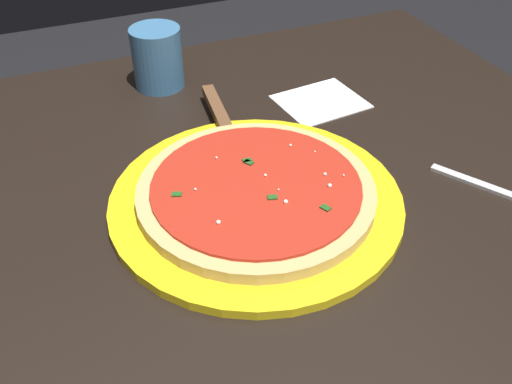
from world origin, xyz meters
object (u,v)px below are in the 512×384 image
Objects in this scene: serving_plate at (256,201)px; cup_tall_drink at (157,58)px; pizza_server at (223,124)px; fork at (510,195)px; pizza at (256,191)px; napkin_folded_right at (321,102)px.

cup_tall_drink is (0.03, -0.35, 0.04)m from serving_plate.
cup_tall_drink reaches higher than pizza_server.
pizza is at bearing -20.26° from fork.
napkin_folded_right is at bearing 144.88° from cup_tall_drink.
serving_plate is at bearing -20.26° from fork.
cup_tall_drink is 0.59× the size of fork.
cup_tall_drink is at bearing -85.69° from pizza.
serving_plate is 0.35m from cup_tall_drink.
pizza is 0.33m from fork.
pizza is 0.35m from cup_tall_drink.
serving_plate is 0.33m from fork.
pizza is at bearing 45.05° from napkin_folded_right.
cup_tall_drink reaches higher than fork.
pizza_server is 0.19m from cup_tall_drink.
cup_tall_drink is at bearing -35.12° from napkin_folded_right.
cup_tall_drink is (0.05, -0.18, 0.03)m from pizza_server.
cup_tall_drink is (0.03, -0.35, 0.03)m from pizza.
napkin_folded_right is at bearing -171.56° from pizza_server.
pizza is at bearing 83.47° from pizza_server.
pizza reaches higher than serving_plate.
pizza_server is at bearing 104.15° from cup_tall_drink.
cup_tall_drink reaches higher than napkin_folded_right.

